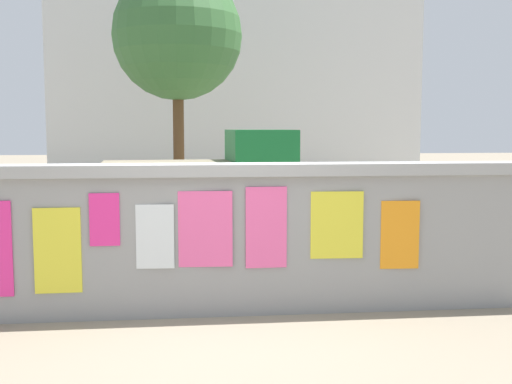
# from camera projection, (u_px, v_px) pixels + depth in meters

# --- Properties ---
(ground) EXTENTS (60.00, 60.00, 0.00)m
(ground) POSITION_uv_depth(u_px,v_px,m) (202.00, 210.00, 14.37)
(ground) COLOR gray
(poster_wall) EXTENTS (7.55, 0.42, 1.53)m
(poster_wall) POSITION_uv_depth(u_px,v_px,m) (219.00, 237.00, 6.38)
(poster_wall) COLOR gray
(poster_wall) RESTS_ON ground
(auto_rickshaw_truck) EXTENTS (3.69, 1.74, 1.85)m
(auto_rickshaw_truck) POSITION_uv_depth(u_px,v_px,m) (210.00, 180.00, 12.01)
(auto_rickshaw_truck) COLOR black
(auto_rickshaw_truck) RESTS_ON ground
(motorcycle) EXTENTS (1.89, 0.59, 0.87)m
(motorcycle) POSITION_uv_depth(u_px,v_px,m) (393.00, 220.00, 9.81)
(motorcycle) COLOR black
(motorcycle) RESTS_ON ground
(bicycle_near) EXTENTS (1.71, 0.44, 0.95)m
(bicycle_near) POSITION_uv_depth(u_px,v_px,m) (222.00, 242.00, 8.44)
(bicycle_near) COLOR black
(bicycle_near) RESTS_ON ground
(tree_roadside) EXTENTS (3.23, 3.23, 5.79)m
(tree_roadside) POSITION_uv_depth(u_px,v_px,m) (177.00, 36.00, 15.60)
(tree_roadside) COLOR brown
(tree_roadside) RESTS_ON ground
(building_background) EXTENTS (12.71, 5.13, 9.35)m
(building_background) POSITION_uv_depth(u_px,v_px,m) (234.00, 50.00, 22.84)
(building_background) COLOR silver
(building_background) RESTS_ON ground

